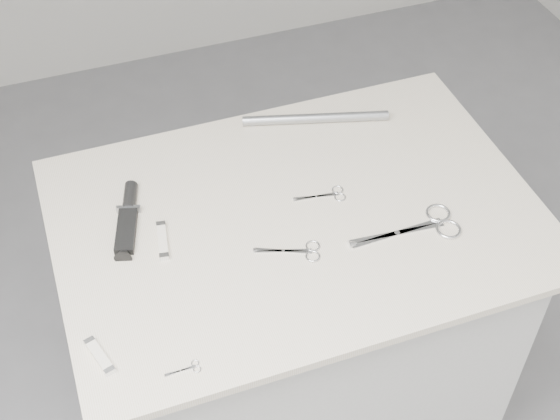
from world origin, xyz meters
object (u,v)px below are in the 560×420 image
object	(u,v)px
tiny_scissors	(188,369)
pocket_knife_a	(100,356)
large_shears	(427,225)
pocket_knife_b	(163,240)
metal_rail	(316,118)
embroidery_scissors_a	(301,251)
plinth	(294,344)
embroidery_scissors_b	(328,195)
sheathed_knife	(128,215)

from	to	relation	value
tiny_scissors	pocket_knife_a	bearing A→B (deg)	151.38
large_shears	pocket_knife_a	world-z (taller)	pocket_knife_a
pocket_knife_b	metal_rail	distance (m)	0.50
embroidery_scissors_a	metal_rail	distance (m)	0.41
pocket_knife_a	metal_rail	world-z (taller)	metal_rail
tiny_scissors	metal_rail	xyz separation A→B (m)	(0.46, 0.56, 0.01)
embroidery_scissors_a	metal_rail	size ratio (longest dim) A/B	0.38
pocket_knife_a	plinth	bearing A→B (deg)	-81.64
embroidery_scissors_b	pocket_knife_a	xyz separation A→B (m)	(-0.53, -0.24, 0.00)
sheathed_knife	metal_rail	xyz separation A→B (m)	(0.48, 0.16, 0.00)
metal_rail	embroidery_scissors_b	bearing A→B (deg)	-104.95
sheathed_knife	pocket_knife_a	world-z (taller)	sheathed_knife
plinth	large_shears	distance (m)	0.54
tiny_scissors	pocket_knife_b	world-z (taller)	pocket_knife_b
large_shears	tiny_scissors	world-z (taller)	large_shears
sheathed_knife	embroidery_scissors_a	bearing A→B (deg)	-107.86
metal_rail	pocket_knife_a	bearing A→B (deg)	-141.10
embroidery_scissors_a	pocket_knife_b	bearing A→B (deg)	176.19
large_shears	sheathed_knife	size ratio (longest dim) A/B	1.20
sheathed_knife	pocket_knife_b	size ratio (longest dim) A/B	1.92
embroidery_scissors_a	sheathed_knife	world-z (taller)	sheathed_knife
plinth	metal_rail	size ratio (longest dim) A/B	2.63
tiny_scissors	large_shears	bearing A→B (deg)	16.19
embroidery_scissors_b	tiny_scissors	distance (m)	0.50
tiny_scissors	pocket_knife_b	xyz separation A→B (m)	(0.03, 0.30, 0.01)
large_shears	embroidery_scissors_a	bearing A→B (deg)	176.67
large_shears	embroidery_scissors_b	size ratio (longest dim) A/B	2.07
sheathed_knife	embroidery_scissors_b	bearing A→B (deg)	-84.18
large_shears	tiny_scissors	size ratio (longest dim) A/B	3.66
metal_rail	sheathed_knife	bearing A→B (deg)	-161.47
embroidery_scissors_b	pocket_knife_b	xyz separation A→B (m)	(-0.36, -0.01, 0.00)
sheathed_knife	metal_rail	world-z (taller)	metal_rail
sheathed_knife	pocket_knife_a	bearing A→B (deg)	176.25
pocket_knife_b	metal_rail	xyz separation A→B (m)	(0.43, 0.25, 0.01)
sheathed_knife	metal_rail	distance (m)	0.50
tiny_scissors	metal_rail	size ratio (longest dim) A/B	0.19
embroidery_scissors_a	pocket_knife_b	distance (m)	0.28
plinth	pocket_knife_a	distance (m)	0.69
embroidery_scissors_a	plinth	bearing A→B (deg)	93.84
embroidery_scissors_b	tiny_scissors	xyz separation A→B (m)	(-0.39, -0.32, -0.00)
plinth	embroidery_scissors_b	world-z (taller)	embroidery_scissors_b
embroidery_scissors_b	pocket_knife_a	distance (m)	0.59
plinth	pocket_knife_a	world-z (taller)	pocket_knife_a
sheathed_knife	metal_rail	bearing A→B (deg)	-55.03
embroidery_scissors_a	embroidery_scissors_b	world-z (taller)	same
plinth	pocket_knife_b	distance (m)	0.55
embroidery_scissors_b	pocket_knife_b	distance (m)	0.36
embroidery_scissors_b	large_shears	bearing A→B (deg)	-35.07
tiny_scissors	embroidery_scissors_b	bearing A→B (deg)	38.27
embroidery_scissors_a	metal_rail	xyz separation A→B (m)	(0.18, 0.37, 0.01)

